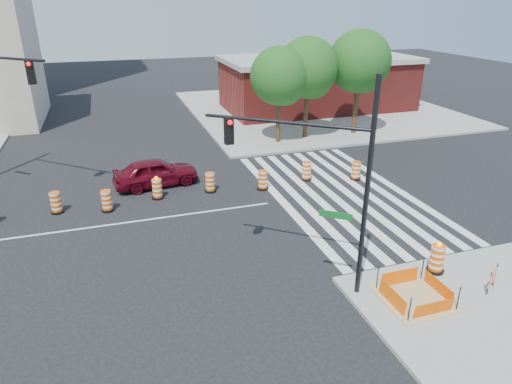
# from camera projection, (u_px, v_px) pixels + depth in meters

# --- Properties ---
(ground) EXTENTS (120.00, 120.00, 0.00)m
(ground) POSITION_uv_depth(u_px,v_px,m) (120.00, 224.00, 20.41)
(ground) COLOR black
(ground) RESTS_ON ground
(sidewalk_ne) EXTENTS (22.00, 22.00, 0.15)m
(sidewalk_ne) POSITION_uv_depth(u_px,v_px,m) (316.00, 108.00, 41.24)
(sidewalk_ne) COLOR gray
(sidewalk_ne) RESTS_ON ground
(crosswalk_east) EXTENTS (6.75, 13.50, 0.01)m
(crosswalk_east) POSITION_uv_depth(u_px,v_px,m) (339.00, 193.00, 23.53)
(crosswalk_east) COLOR silver
(crosswalk_east) RESTS_ON ground
(lane_centerline) EXTENTS (14.00, 0.12, 0.01)m
(lane_centerline) POSITION_uv_depth(u_px,v_px,m) (120.00, 223.00, 20.41)
(lane_centerline) COLOR silver
(lane_centerline) RESTS_ON ground
(excavation_pit) EXTENTS (2.20, 2.20, 0.90)m
(excavation_pit) POSITION_uv_depth(u_px,v_px,m) (415.00, 297.00, 15.02)
(excavation_pit) COLOR tan
(excavation_pit) RESTS_ON ground
(brick_storefront) EXTENTS (16.50, 8.50, 4.60)m
(brick_storefront) POSITION_uv_depth(u_px,v_px,m) (317.00, 83.00, 40.36)
(brick_storefront) COLOR maroon
(brick_storefront) RESTS_ON ground
(red_coupe) EXTENTS (4.62, 2.35, 1.51)m
(red_coupe) POSITION_uv_depth(u_px,v_px,m) (156.00, 172.00, 24.25)
(red_coupe) COLOR #570714
(red_coupe) RESTS_ON ground
(signal_pole_se) EXTENTS (4.34, 3.52, 7.23)m
(signal_pole_se) POSITION_uv_depth(u_px,v_px,m) (320.00, 167.00, 14.27)
(signal_pole_se) COLOR black
(signal_pole_se) RESTS_ON ground
(pit_drum) EXTENTS (0.62, 0.62, 1.23)m
(pit_drum) POSITION_uv_depth(u_px,v_px,m) (437.00, 259.00, 16.38)
(pit_drum) COLOR black
(pit_drum) RESTS_ON ground
(barricade) EXTENTS (0.67, 0.42, 0.89)m
(barricade) POSITION_uv_depth(u_px,v_px,m) (493.00, 278.00, 15.32)
(barricade) COLOR #F15405
(barricade) RESTS_ON ground
(tree_north_c) EXTENTS (3.83, 3.83, 6.50)m
(tree_north_c) POSITION_uv_depth(u_px,v_px,m) (279.00, 79.00, 29.93)
(tree_north_c) COLOR #382314
(tree_north_c) RESTS_ON ground
(tree_north_d) EXTENTS (4.13, 4.13, 7.02)m
(tree_north_d) POSITION_uv_depth(u_px,v_px,m) (308.00, 71.00, 30.84)
(tree_north_d) COLOR #382314
(tree_north_d) RESTS_ON ground
(tree_north_e) EXTENTS (4.36, 4.36, 7.41)m
(tree_north_e) POSITION_uv_depth(u_px,v_px,m) (359.00, 65.00, 31.83)
(tree_north_e) COLOR #382314
(tree_north_e) RESTS_ON ground
(median_drum_3) EXTENTS (0.60, 0.60, 1.02)m
(median_drum_3) POSITION_uv_depth(u_px,v_px,m) (56.00, 203.00, 21.27)
(median_drum_3) COLOR black
(median_drum_3) RESTS_ON ground
(median_drum_4) EXTENTS (0.60, 0.60, 1.02)m
(median_drum_4) POSITION_uv_depth(u_px,v_px,m) (107.00, 201.00, 21.46)
(median_drum_4) COLOR black
(median_drum_4) RESTS_ON ground
(median_drum_5) EXTENTS (0.60, 0.60, 1.18)m
(median_drum_5) POSITION_uv_depth(u_px,v_px,m) (157.00, 189.00, 22.80)
(median_drum_5) COLOR black
(median_drum_5) RESTS_ON ground
(median_drum_6) EXTENTS (0.60, 0.60, 1.02)m
(median_drum_6) POSITION_uv_depth(u_px,v_px,m) (210.00, 183.00, 23.60)
(median_drum_6) COLOR black
(median_drum_6) RESTS_ON ground
(median_drum_7) EXTENTS (0.60, 0.60, 1.02)m
(median_drum_7) POSITION_uv_depth(u_px,v_px,m) (263.00, 181.00, 23.89)
(median_drum_7) COLOR black
(median_drum_7) RESTS_ON ground
(median_drum_8) EXTENTS (0.60, 0.60, 1.02)m
(median_drum_8) POSITION_uv_depth(u_px,v_px,m) (307.00, 172.00, 25.13)
(median_drum_8) COLOR black
(median_drum_8) RESTS_ON ground
(median_drum_9) EXTENTS (0.60, 0.60, 1.02)m
(median_drum_9) POSITION_uv_depth(u_px,v_px,m) (356.00, 171.00, 25.20)
(median_drum_9) COLOR black
(median_drum_9) RESTS_ON ground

